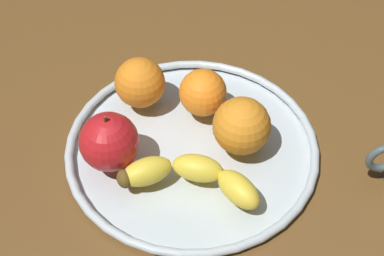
% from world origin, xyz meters
% --- Properties ---
extents(ground_plane, '(1.17, 1.17, 0.04)m').
position_xyz_m(ground_plane, '(0.00, 0.00, -0.02)').
color(ground_plane, brown).
extents(fruit_bowl, '(0.36, 0.36, 0.02)m').
position_xyz_m(fruit_bowl, '(0.00, 0.00, 0.01)').
color(fruit_bowl, silver).
rests_on(fruit_bowl, ground_plane).
extents(banana, '(0.19, 0.11, 0.04)m').
position_xyz_m(banana, '(0.01, 0.07, 0.04)').
color(banana, yellow).
rests_on(banana, fruit_bowl).
extents(apple, '(0.08, 0.08, 0.09)m').
position_xyz_m(apple, '(0.11, 0.02, 0.06)').
color(apple, red).
rests_on(apple, fruit_bowl).
extents(orange_front_left, '(0.07, 0.07, 0.07)m').
position_xyz_m(orange_front_left, '(-0.02, -0.06, 0.05)').
color(orange_front_left, orange).
rests_on(orange_front_left, fruit_bowl).
extents(orange_center, '(0.08, 0.08, 0.08)m').
position_xyz_m(orange_center, '(-0.07, 0.01, 0.06)').
color(orange_center, orange).
rests_on(orange_center, fruit_bowl).
extents(orange_back_left, '(0.07, 0.07, 0.07)m').
position_xyz_m(orange_back_left, '(0.07, -0.09, 0.06)').
color(orange_back_left, orange).
rests_on(orange_back_left, fruit_bowl).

